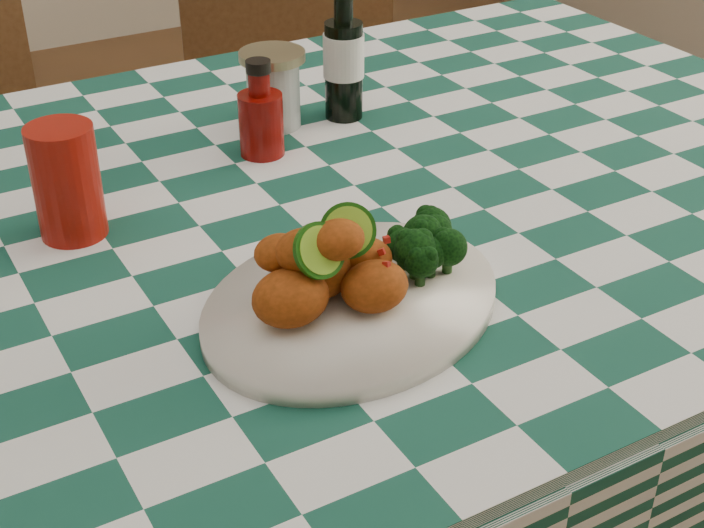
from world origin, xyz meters
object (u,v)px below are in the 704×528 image
beer_bottle (344,46)px  wooden_chair_right (305,127)px  mason_jar (274,89)px  fried_chicken_pile (334,262)px  ketchup_bottle (260,108)px  red_tumbler (67,182)px  plate (352,303)px  dining_table (291,452)px

beer_bottle → wooden_chair_right: wooden_chair_right is taller
mason_jar → wooden_chair_right: size_ratio=0.11×
fried_chicken_pile → ketchup_bottle: 0.39m
mason_jar → red_tumbler: bearing=-154.0°
fried_chicken_pile → wooden_chair_right: size_ratio=0.14×
fried_chicken_pile → plate: bearing=0.0°
dining_table → plate: (-0.04, -0.24, 0.40)m
dining_table → beer_bottle: (0.20, 0.19, 0.50)m
plate → red_tumbler: 0.35m
fried_chicken_pile → ketchup_bottle: bearing=75.2°
red_tumbler → beer_bottle: size_ratio=0.63×
dining_table → fried_chicken_pile: bearing=-103.3°
fried_chicken_pile → red_tumbler: 0.34m
dining_table → ketchup_bottle: (0.04, 0.14, 0.46)m
red_tumbler → fried_chicken_pile: bearing=-58.9°
red_tumbler → ketchup_bottle: size_ratio=1.02×
dining_table → fried_chicken_pile: 0.52m
fried_chicken_pile → red_tumbler: size_ratio=1.09×
ketchup_bottle → beer_bottle: bearing=19.5°
fried_chicken_pile → wooden_chair_right: (0.47, 0.99, -0.34)m
red_tumbler → wooden_chair_right: wooden_chair_right is taller
mason_jar → dining_table: bearing=-114.6°
dining_table → ketchup_bottle: ketchup_bottle is taller
plate → ketchup_bottle: size_ratio=2.58×
plate → fried_chicken_pile: (-0.02, 0.00, 0.05)m
dining_table → plate: 0.47m
ketchup_bottle → red_tumbler: bearing=-162.7°
fried_chicken_pile → ketchup_bottle: (0.10, 0.38, 0.00)m
dining_table → ketchup_bottle: size_ratio=13.03×
ketchup_bottle → beer_bottle: 0.17m
ketchup_bottle → beer_bottle: size_ratio=0.62×
dining_table → red_tumbler: (-0.23, 0.05, 0.46)m
fried_chicken_pile → red_tumbler: red_tumbler is taller
fried_chicken_pile → wooden_chair_right: wooden_chair_right is taller
fried_chicken_pile → beer_bottle: beer_bottle is taller
wooden_chair_right → red_tumbler: bearing=-114.5°
mason_jar → plate: bearing=-106.6°
plate → dining_table: bearing=81.3°
plate → ketchup_bottle: (0.08, 0.38, 0.05)m
beer_bottle → wooden_chair_right: bearing=68.5°
plate → beer_bottle: bearing=61.6°
fried_chicken_pile → mason_jar: (0.15, 0.45, -0.01)m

